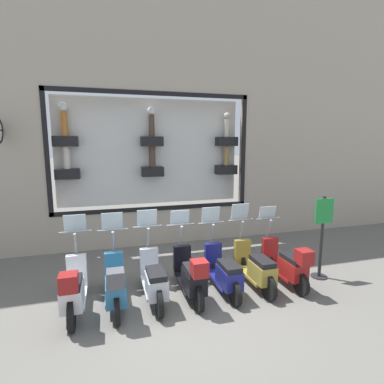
# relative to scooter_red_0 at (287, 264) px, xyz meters

# --- Properties ---
(ground_plane) EXTENTS (120.00, 120.00, 0.00)m
(ground_plane) POSITION_rel_scooter_red_0_xyz_m (-0.12, 2.30, -0.45)
(ground_plane) COLOR #66635E
(building_facade) EXTENTS (1.25, 36.00, 8.63)m
(building_facade) POSITION_rel_scooter_red_0_xyz_m (3.48, 2.31, 3.95)
(building_facade) COLOR #ADA08E
(building_facade) RESTS_ON ground_plane
(scooter_red_0) EXTENTS (1.79, 0.61, 1.52)m
(scooter_red_0) POSITION_rel_scooter_red_0_xyz_m (0.00, 0.00, 0.00)
(scooter_red_0) COLOR black
(scooter_red_0) RESTS_ON ground_plane
(scooter_olive_1) EXTENTS (1.80, 0.60, 1.63)m
(scooter_olive_1) POSITION_rel_scooter_red_0_xyz_m (0.07, 0.71, -0.03)
(scooter_olive_1) COLOR black
(scooter_olive_1) RESTS_ON ground_plane
(scooter_navy_2) EXTENTS (1.79, 0.60, 1.59)m
(scooter_navy_2) POSITION_rel_scooter_red_0_xyz_m (0.07, 1.42, -0.04)
(scooter_navy_2) COLOR black
(scooter_navy_2) RESTS_ON ground_plane
(scooter_black_3) EXTENTS (1.80, 0.61, 1.57)m
(scooter_black_3) POSITION_rel_scooter_red_0_xyz_m (0.01, 2.13, 0.01)
(scooter_black_3) COLOR black
(scooter_black_3) RESTS_ON ground_plane
(scooter_silver_4) EXTENTS (1.80, 0.60, 1.62)m
(scooter_silver_4) POSITION_rel_scooter_red_0_xyz_m (0.07, 2.84, -0.02)
(scooter_silver_4) COLOR black
(scooter_silver_4) RESTS_ON ground_plane
(scooter_teal_5) EXTENTS (1.80, 0.60, 1.60)m
(scooter_teal_5) POSITION_rel_scooter_red_0_xyz_m (0.01, 3.56, 0.01)
(scooter_teal_5) COLOR black
(scooter_teal_5) RESTS_ON ground_plane
(scooter_white_6) EXTENTS (1.81, 0.61, 1.61)m
(scooter_white_6) POSITION_rel_scooter_red_0_xyz_m (0.01, 4.27, 0.03)
(scooter_white_6) COLOR black
(scooter_white_6) RESTS_ON ground_plane
(shop_sign_post) EXTENTS (0.36, 0.45, 1.86)m
(shop_sign_post) POSITION_rel_scooter_red_0_xyz_m (0.07, -0.90, 0.56)
(shop_sign_post) COLOR #232326
(shop_sign_post) RESTS_ON ground_plane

